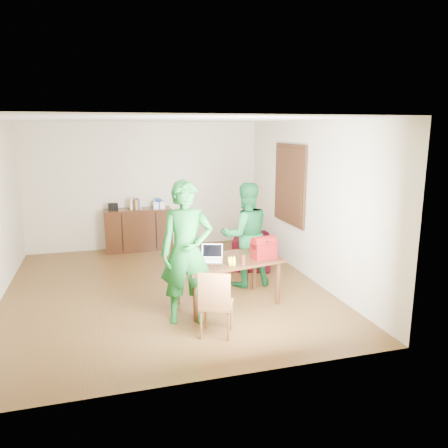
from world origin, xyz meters
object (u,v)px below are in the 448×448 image
object	(u,v)px
sofa	(253,246)
person_far	(246,235)
laptop	(212,258)
bottle	(243,259)
red_bag	(264,250)
table	(228,265)
person_near	(187,252)
chair	(216,316)

from	to	relation	value
sofa	person_far	bearing A→B (deg)	178.30
laptop	bottle	size ratio (longest dim) A/B	2.18
laptop	sofa	size ratio (longest dim) A/B	0.19
laptop	red_bag	xyz separation A→B (m)	(0.77, -0.08, 0.09)
table	person_near	size ratio (longest dim) A/B	0.84
red_bag	sofa	size ratio (longest dim) A/B	0.19
chair	red_bag	world-z (taller)	red_bag
person_near	person_far	bearing A→B (deg)	50.63
chair	laptop	xyz separation A→B (m)	(0.18, 0.91, 0.49)
person_near	person_far	distance (m)	1.65
chair	red_bag	size ratio (longest dim) A/B	2.47
red_bag	laptop	bearing A→B (deg)	162.10
person_near	sofa	world-z (taller)	person_near
person_far	laptop	distance (m)	1.06
chair	table	bearing A→B (deg)	89.00
chair	red_bag	distance (m)	1.38
table	person_far	xyz separation A→B (m)	(0.52, 0.73, 0.25)
bottle	red_bag	world-z (taller)	red_bag
laptop	bottle	world-z (taller)	laptop
chair	laptop	bearing A→B (deg)	102.66
table	person_near	world-z (taller)	person_near
person_near	chair	bearing A→B (deg)	-55.49
table	sofa	world-z (taller)	table
table	chair	xyz separation A→B (m)	(-0.42, -0.92, -0.36)
person_near	laptop	distance (m)	0.63
chair	sofa	xyz separation A→B (m)	(1.57, 3.01, 0.02)
table	bottle	bearing A→B (deg)	-78.24
table	person_far	world-z (taller)	person_far
table	laptop	size ratio (longest dim) A/B	4.54
laptop	person_far	bearing A→B (deg)	60.95
table	person_far	distance (m)	0.93
bottle	sofa	size ratio (longest dim) A/B	0.09
person_far	bottle	distance (m)	1.12
table	bottle	distance (m)	0.38
person_far	laptop	world-z (taller)	person_far
table	chair	world-z (taller)	chair
red_bag	chair	bearing A→B (deg)	-150.41
laptop	table	bearing A→B (deg)	17.82
laptop	bottle	bearing A→B (deg)	-22.68
person_near	laptop	world-z (taller)	person_near
person_near	bottle	bearing A→B (deg)	12.87
table	bottle	xyz separation A→B (m)	(0.13, -0.32, 0.17)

